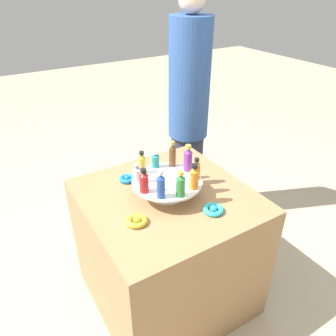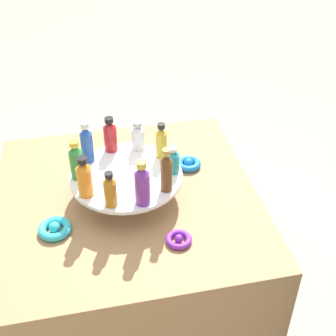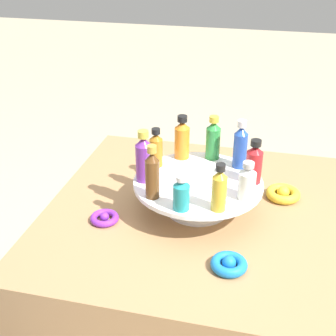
{
  "view_description": "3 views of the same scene",
  "coord_description": "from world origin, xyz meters",
  "px_view_note": "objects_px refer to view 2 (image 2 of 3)",
  "views": [
    {
      "loc": [
        -1.16,
        0.7,
        1.69
      ],
      "look_at": [
        0.02,
        -0.02,
        0.88
      ],
      "focal_mm": 35.0,
      "sensor_mm": 36.0,
      "label": 1
    },
    {
      "loc": [
        -0.11,
        -1.14,
        1.7
      ],
      "look_at": [
        0.11,
        -0.1,
        0.9
      ],
      "focal_mm": 50.0,
      "sensor_mm": 36.0,
      "label": 2
    },
    {
      "loc": [
        1.07,
        0.17,
        1.45
      ],
      "look_at": [
        0.07,
        -0.07,
        0.89
      ],
      "focal_mm": 50.0,
      "sensor_mm": 36.0,
      "label": 3
    }
  ],
  "objects_px": {
    "bottle_green": "(76,161)",
    "bottle_purple": "(142,184)",
    "ribbon_bow_gold": "(86,157)",
    "bottle_gold": "(161,142)",
    "ribbon_bow_teal": "(55,229)",
    "ribbon_bow_purple": "(179,239)",
    "bottle_blue": "(87,144)",
    "ribbon_bow_blue": "(188,164)",
    "bottle_brown": "(166,172)",
    "bottle_red": "(110,136)",
    "bottle_amber": "(110,190)",
    "bottle_clear": "(138,136)",
    "bottle_orange": "(84,178)",
    "display_stand": "(127,181)",
    "bottle_teal": "(173,161)"
  },
  "relations": [
    {
      "from": "bottle_green",
      "to": "bottle_purple",
      "type": "distance_m",
      "value": 0.23
    },
    {
      "from": "ribbon_bow_gold",
      "to": "ribbon_bow_teal",
      "type": "xyz_separation_m",
      "value": [
        -0.11,
        -0.34,
        -0.0
      ]
    },
    {
      "from": "bottle_amber",
      "to": "bottle_purple",
      "type": "bearing_deg",
      "value": -6.37
    },
    {
      "from": "bottle_gold",
      "to": "ribbon_bow_gold",
      "type": "distance_m",
      "value": 0.32
    },
    {
      "from": "bottle_teal",
      "to": "bottle_green",
      "type": "bearing_deg",
      "value": 173.63
    },
    {
      "from": "bottle_green",
      "to": "bottle_brown",
      "type": "bearing_deg",
      "value": -24.37
    },
    {
      "from": "ribbon_bow_blue",
      "to": "ribbon_bow_teal",
      "type": "bearing_deg",
      "value": -153.35
    },
    {
      "from": "bottle_green",
      "to": "ribbon_bow_gold",
      "type": "distance_m",
      "value": 0.25
    },
    {
      "from": "bottle_green",
      "to": "bottle_brown",
      "type": "distance_m",
      "value": 0.27
    },
    {
      "from": "display_stand",
      "to": "bottle_brown",
      "type": "bearing_deg",
      "value": -42.37
    },
    {
      "from": "bottle_green",
      "to": "ribbon_bow_blue",
      "type": "distance_m",
      "value": 0.41
    },
    {
      "from": "bottle_red",
      "to": "ribbon_bow_teal",
      "type": "distance_m",
      "value": 0.35
    },
    {
      "from": "bottle_blue",
      "to": "ribbon_bow_blue",
      "type": "relative_size",
      "value": 1.64
    },
    {
      "from": "bottle_blue",
      "to": "ribbon_bow_teal",
      "type": "distance_m",
      "value": 0.28
    },
    {
      "from": "bottle_green",
      "to": "bottle_amber",
      "type": "bearing_deg",
      "value": -60.37
    },
    {
      "from": "bottle_teal",
      "to": "bottle_orange",
      "type": "bearing_deg",
      "value": -168.37
    },
    {
      "from": "ribbon_bow_teal",
      "to": "bottle_teal",
      "type": "bearing_deg",
      "value": 14.85
    },
    {
      "from": "bottle_clear",
      "to": "ribbon_bow_teal",
      "type": "relative_size",
      "value": 1.04
    },
    {
      "from": "bottle_green",
      "to": "bottle_orange",
      "type": "relative_size",
      "value": 1.0
    },
    {
      "from": "bottle_purple",
      "to": "bottle_clear",
      "type": "bearing_deg",
      "value": 83.63
    },
    {
      "from": "bottle_red",
      "to": "bottle_green",
      "type": "xyz_separation_m",
      "value": [
        -0.11,
        -0.13,
        0.0
      ]
    },
    {
      "from": "bottle_red",
      "to": "bottle_amber",
      "type": "relative_size",
      "value": 1.08
    },
    {
      "from": "bottle_orange",
      "to": "ribbon_bow_purple",
      "type": "relative_size",
      "value": 1.71
    },
    {
      "from": "bottle_amber",
      "to": "bottle_orange",
      "type": "bearing_deg",
      "value": 137.63
    },
    {
      "from": "bottle_purple",
      "to": "bottle_gold",
      "type": "height_order",
      "value": "bottle_purple"
    },
    {
      "from": "bottle_gold",
      "to": "bottle_clear",
      "type": "height_order",
      "value": "bottle_gold"
    },
    {
      "from": "bottle_brown",
      "to": "bottle_teal",
      "type": "bearing_deg",
      "value": 65.63
    },
    {
      "from": "bottle_brown",
      "to": "ribbon_bow_purple",
      "type": "xyz_separation_m",
      "value": [
        0.01,
        -0.13,
        -0.15
      ]
    },
    {
      "from": "bottle_green",
      "to": "bottle_brown",
      "type": "xyz_separation_m",
      "value": [
        0.25,
        -0.11,
        0.01
      ]
    },
    {
      "from": "bottle_red",
      "to": "bottle_green",
      "type": "height_order",
      "value": "bottle_green"
    },
    {
      "from": "bottle_orange",
      "to": "ribbon_bow_teal",
      "type": "xyz_separation_m",
      "value": [
        -0.1,
        -0.04,
        -0.14
      ]
    },
    {
      "from": "bottle_purple",
      "to": "ribbon_bow_purple",
      "type": "bearing_deg",
      "value": -45.51
    },
    {
      "from": "ribbon_bow_teal",
      "to": "bottle_gold",
      "type": "bearing_deg",
      "value": 27.72
    },
    {
      "from": "bottle_red",
      "to": "bottle_gold",
      "type": "height_order",
      "value": "bottle_gold"
    },
    {
      "from": "bottle_green",
      "to": "bottle_brown",
      "type": "height_order",
      "value": "bottle_brown"
    },
    {
      "from": "bottle_blue",
      "to": "ribbon_bow_blue",
      "type": "bearing_deg",
      "value": 2.97
    },
    {
      "from": "bottle_gold",
      "to": "ribbon_bow_teal",
      "type": "height_order",
      "value": "bottle_gold"
    },
    {
      "from": "bottle_red",
      "to": "bottle_purple",
      "type": "height_order",
      "value": "bottle_purple"
    },
    {
      "from": "bottle_blue",
      "to": "bottle_purple",
      "type": "relative_size",
      "value": 0.98
    },
    {
      "from": "bottle_red",
      "to": "bottle_orange",
      "type": "bearing_deg",
      "value": -114.37
    },
    {
      "from": "bottle_amber",
      "to": "bottle_teal",
      "type": "distance_m",
      "value": 0.23
    },
    {
      "from": "bottle_brown",
      "to": "bottle_clear",
      "type": "relative_size",
      "value": 1.41
    },
    {
      "from": "display_stand",
      "to": "bottle_orange",
      "type": "xyz_separation_m",
      "value": [
        -0.13,
        -0.07,
        0.09
      ]
    },
    {
      "from": "bottle_green",
      "to": "bottle_purple",
      "type": "xyz_separation_m",
      "value": [
        0.17,
        -0.16,
        0.01
      ]
    },
    {
      "from": "bottle_purple",
      "to": "ribbon_bow_blue",
      "type": "xyz_separation_m",
      "value": [
        0.2,
        0.26,
        -0.14
      ]
    },
    {
      "from": "ribbon_bow_purple",
      "to": "ribbon_bow_teal",
      "type": "relative_size",
      "value": 0.78
    },
    {
      "from": "display_stand",
      "to": "bottle_teal",
      "type": "relative_size",
      "value": 3.89
    },
    {
      "from": "bottle_gold",
      "to": "ribbon_bow_blue",
      "type": "xyz_separation_m",
      "value": [
        0.1,
        0.04,
        -0.13
      ]
    },
    {
      "from": "ribbon_bow_blue",
      "to": "bottle_orange",
      "type": "bearing_deg",
      "value": -152.28
    },
    {
      "from": "display_stand",
      "to": "bottle_red",
      "type": "xyz_separation_m",
      "value": [
        -0.03,
        0.14,
        0.08
      ]
    }
  ]
}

